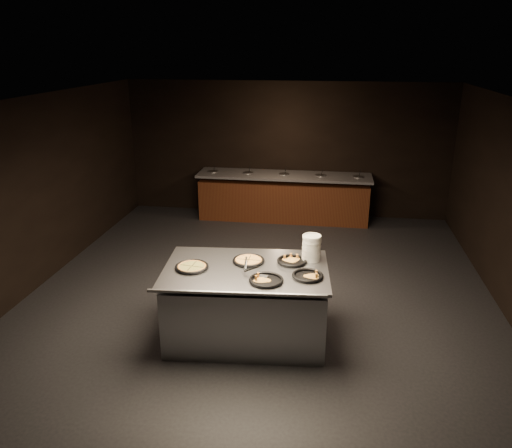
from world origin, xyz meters
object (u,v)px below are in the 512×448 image
object	(u,v)px
pan_veggie_whole	(192,267)
plate_stack	(312,248)
serving_counter	(246,305)
pan_cheese_whole	(249,260)

from	to	relation	value
pan_veggie_whole	plate_stack	bearing A→B (deg)	18.36
serving_counter	pan_veggie_whole	distance (m)	0.86
serving_counter	pan_veggie_whole	size ratio (longest dim) A/B	5.11
pan_cheese_whole	pan_veggie_whole	bearing A→B (deg)	-155.83
serving_counter	plate_stack	world-z (taller)	plate_stack
plate_stack	pan_veggie_whole	world-z (taller)	plate_stack
plate_stack	pan_veggie_whole	bearing A→B (deg)	-161.64
plate_stack	serving_counter	bearing A→B (deg)	-154.27
serving_counter	plate_stack	bearing A→B (deg)	21.04
serving_counter	plate_stack	distance (m)	1.11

